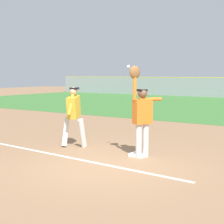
# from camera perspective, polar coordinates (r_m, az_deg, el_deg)

# --- Properties ---
(ground_plane) EXTENTS (77.00, 77.00, 0.00)m
(ground_plane) POSITION_cam_1_polar(r_m,az_deg,el_deg) (8.03, -1.49, -8.81)
(ground_plane) COLOR #936D4C
(chalk_foul_line) EXTENTS (11.98, 0.98, 0.01)m
(chalk_foul_line) POSITION_cam_1_polar(r_m,az_deg,el_deg) (10.88, -16.96, -5.08)
(chalk_foul_line) COLOR white
(chalk_foul_line) RESTS_ON ground_plane
(first_base) EXTENTS (0.39, 0.39, 0.08)m
(first_base) POSITION_cam_1_polar(r_m,az_deg,el_deg) (9.01, 4.31, -6.91)
(first_base) COLOR white
(first_base) RESTS_ON ground_plane
(fielder) EXTENTS (0.57, 0.81, 2.28)m
(fielder) POSITION_cam_1_polar(r_m,az_deg,el_deg) (8.71, 4.84, -0.15)
(fielder) COLOR silver
(fielder) RESTS_ON ground_plane
(runner) EXTENTS (0.87, 0.82, 1.72)m
(runner) POSITION_cam_1_polar(r_m,az_deg,el_deg) (9.96, -6.25, -0.09)
(runner) COLOR white
(runner) RESTS_ON ground_plane
(baseball) EXTENTS (0.07, 0.07, 0.07)m
(baseball) POSITION_cam_1_polar(r_m,az_deg,el_deg) (8.69, 2.67, 7.37)
(baseball) COLOR white
(parked_car_green) EXTENTS (4.57, 2.46, 1.25)m
(parked_car_green) POSITION_cam_1_polar(r_m,az_deg,el_deg) (38.70, 9.31, 4.01)
(parked_car_green) COLOR #1E6B33
(parked_car_green) RESTS_ON ground_plane
(parked_car_silver) EXTENTS (4.52, 2.36, 1.25)m
(parked_car_silver) POSITION_cam_1_polar(r_m,az_deg,el_deg) (36.64, 17.16, 3.70)
(parked_car_silver) COLOR #B7B7BC
(parked_car_silver) RESTS_ON ground_plane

